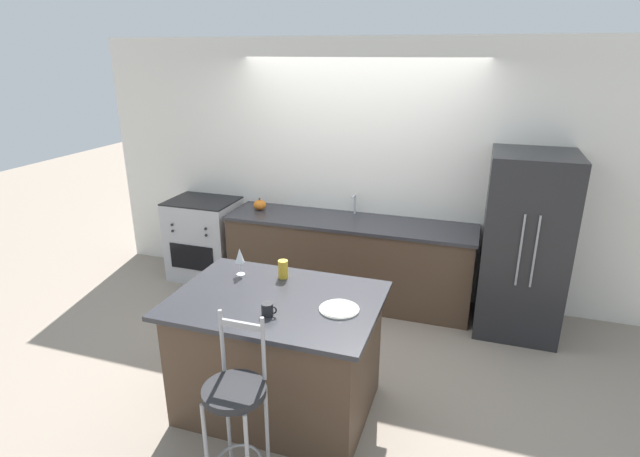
{
  "coord_description": "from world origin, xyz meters",
  "views": [
    {
      "loc": [
        1.27,
        -4.39,
        2.56
      ],
      "look_at": [
        -0.01,
        -0.57,
        1.12
      ],
      "focal_mm": 28.0,
      "sensor_mm": 36.0,
      "label": 1
    }
  ],
  "objects_px": {
    "coffee_mug": "(268,309)",
    "tumbler_cup": "(283,269)",
    "oven_range": "(205,239)",
    "bar_stool_near": "(236,408)",
    "wine_glass": "(240,256)",
    "pumpkin_decoration": "(260,205)",
    "refrigerator": "(524,244)",
    "dinner_plate": "(339,309)"
  },
  "relations": [
    {
      "from": "oven_range",
      "to": "bar_stool_near",
      "type": "height_order",
      "value": "bar_stool_near"
    },
    {
      "from": "refrigerator",
      "to": "dinner_plate",
      "type": "height_order",
      "value": "refrigerator"
    },
    {
      "from": "wine_glass",
      "to": "coffee_mug",
      "type": "height_order",
      "value": "wine_glass"
    },
    {
      "from": "refrigerator",
      "to": "dinner_plate",
      "type": "xyz_separation_m",
      "value": [
        -1.25,
        -1.84,
        0.07
      ]
    },
    {
      "from": "pumpkin_decoration",
      "to": "wine_glass",
      "type": "bearing_deg",
      "value": -69.94
    },
    {
      "from": "dinner_plate",
      "to": "tumbler_cup",
      "type": "height_order",
      "value": "tumbler_cup"
    },
    {
      "from": "refrigerator",
      "to": "bar_stool_near",
      "type": "xyz_separation_m",
      "value": [
        -1.65,
        -2.61,
        -0.24
      ]
    },
    {
      "from": "refrigerator",
      "to": "coffee_mug",
      "type": "relative_size",
      "value": 15.77
    },
    {
      "from": "refrigerator",
      "to": "pumpkin_decoration",
      "type": "height_order",
      "value": "refrigerator"
    },
    {
      "from": "bar_stool_near",
      "to": "wine_glass",
      "type": "distance_m",
      "value": 1.26
    },
    {
      "from": "oven_range",
      "to": "dinner_plate",
      "type": "xyz_separation_m",
      "value": [
        2.2,
        -1.93,
        0.45
      ]
    },
    {
      "from": "dinner_plate",
      "to": "wine_glass",
      "type": "relative_size",
      "value": 1.24
    },
    {
      "from": "wine_glass",
      "to": "tumbler_cup",
      "type": "distance_m",
      "value": 0.35
    },
    {
      "from": "oven_range",
      "to": "dinner_plate",
      "type": "distance_m",
      "value": 2.96
    },
    {
      "from": "oven_range",
      "to": "coffee_mug",
      "type": "distance_m",
      "value": 2.82
    },
    {
      "from": "refrigerator",
      "to": "tumbler_cup",
      "type": "bearing_deg",
      "value": -140.45
    },
    {
      "from": "pumpkin_decoration",
      "to": "coffee_mug",
      "type": "bearing_deg",
      "value": -63.86
    },
    {
      "from": "oven_range",
      "to": "tumbler_cup",
      "type": "xyz_separation_m",
      "value": [
        1.65,
        -1.57,
        0.52
      ]
    },
    {
      "from": "refrigerator",
      "to": "coffee_mug",
      "type": "xyz_separation_m",
      "value": [
        -1.68,
        -2.05,
        0.1
      ]
    },
    {
      "from": "refrigerator",
      "to": "oven_range",
      "type": "bearing_deg",
      "value": 178.6
    },
    {
      "from": "bar_stool_near",
      "to": "pumpkin_decoration",
      "type": "height_order",
      "value": "bar_stool_near"
    },
    {
      "from": "pumpkin_decoration",
      "to": "bar_stool_near",
      "type": "bearing_deg",
      "value": -68.04
    },
    {
      "from": "oven_range",
      "to": "refrigerator",
      "type": "bearing_deg",
      "value": -1.4
    },
    {
      "from": "wine_glass",
      "to": "dinner_plate",
      "type": "bearing_deg",
      "value": -18.8
    },
    {
      "from": "tumbler_cup",
      "to": "bar_stool_near",
      "type": "bearing_deg",
      "value": -81.97
    },
    {
      "from": "coffee_mug",
      "to": "tumbler_cup",
      "type": "distance_m",
      "value": 0.58
    },
    {
      "from": "tumbler_cup",
      "to": "oven_range",
      "type": "bearing_deg",
      "value": 136.42
    },
    {
      "from": "dinner_plate",
      "to": "pumpkin_decoration",
      "type": "relative_size",
      "value": 1.92
    },
    {
      "from": "refrigerator",
      "to": "dinner_plate",
      "type": "bearing_deg",
      "value": -124.24
    },
    {
      "from": "coffee_mug",
      "to": "dinner_plate",
      "type": "bearing_deg",
      "value": 26.36
    },
    {
      "from": "refrigerator",
      "to": "tumbler_cup",
      "type": "height_order",
      "value": "refrigerator"
    },
    {
      "from": "coffee_mug",
      "to": "bar_stool_near",
      "type": "bearing_deg",
      "value": -86.35
    },
    {
      "from": "refrigerator",
      "to": "tumbler_cup",
      "type": "xyz_separation_m",
      "value": [
        -1.8,
        -1.49,
        0.13
      ]
    },
    {
      "from": "bar_stool_near",
      "to": "dinner_plate",
      "type": "height_order",
      "value": "bar_stool_near"
    },
    {
      "from": "bar_stool_near",
      "to": "tumbler_cup",
      "type": "distance_m",
      "value": 1.19
    },
    {
      "from": "refrigerator",
      "to": "oven_range",
      "type": "height_order",
      "value": "refrigerator"
    },
    {
      "from": "tumbler_cup",
      "to": "pumpkin_decoration",
      "type": "bearing_deg",
      "value": 120.43
    },
    {
      "from": "bar_stool_near",
      "to": "wine_glass",
      "type": "relative_size",
      "value": 5.31
    },
    {
      "from": "oven_range",
      "to": "pumpkin_decoration",
      "type": "xyz_separation_m",
      "value": [
        0.72,
        0.02,
        0.48
      ]
    },
    {
      "from": "dinner_plate",
      "to": "pumpkin_decoration",
      "type": "distance_m",
      "value": 2.45
    },
    {
      "from": "refrigerator",
      "to": "coffee_mug",
      "type": "bearing_deg",
      "value": -129.3
    },
    {
      "from": "refrigerator",
      "to": "dinner_plate",
      "type": "relative_size",
      "value": 6.33
    }
  ]
}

